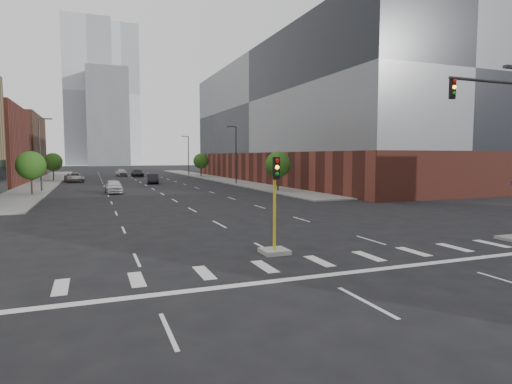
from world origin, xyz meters
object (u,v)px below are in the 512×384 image
mast_arm_signal (509,133)px  car_far_left (74,177)px  median_traffic_signal (275,233)px  car_near_left (114,186)px  car_deep_right (137,173)px  car_distant (121,172)px  car_mid_right (153,179)px

mast_arm_signal → car_far_left: size_ratio=1.58×
median_traffic_signal → mast_arm_signal: (12.61, -1.47, 4.67)m
car_near_left → car_far_left: (-5.21, 26.09, -0.04)m
car_deep_right → car_distant: 5.19m
median_traffic_signal → car_mid_right: bearing=88.4°
car_near_left → car_deep_right: bearing=79.4°
median_traffic_signal → mast_arm_signal: 13.53m
car_far_left → mast_arm_signal: bearing=-79.8°
mast_arm_signal → car_mid_right: mast_arm_signal is taller
car_mid_right → car_near_left: bearing=-106.9°
car_near_left → car_deep_right: (6.79, 41.15, -0.03)m
car_mid_right → car_distant: 29.00m
mast_arm_signal → car_deep_right: size_ratio=1.64×
car_deep_right → car_distant: size_ratio=1.11×
median_traffic_signal → car_distant: (-1.52, 81.35, -0.12)m
car_deep_right → median_traffic_signal: bearing=-92.1°
median_traffic_signal → car_near_left: bearing=98.4°
mast_arm_signal → car_mid_right: size_ratio=1.89×
car_near_left → median_traffic_signal: bearing=-82.9°
median_traffic_signal → car_mid_right: median_traffic_signal is taller
mast_arm_signal → car_far_left: bearing=110.0°
car_far_left → car_mid_right: bearing=-48.3°
car_mid_right → car_distant: bearing=101.4°
mast_arm_signal → car_far_left: mast_arm_signal is taller
car_far_left → car_distant: bearing=55.2°
mast_arm_signal → car_near_left: 41.78m
car_far_left → car_near_left: bearing=-88.5°
median_traffic_signal → car_near_left: median_traffic_signal is taller
car_far_left → car_distant: size_ratio=1.15×
car_mid_right → car_far_left: car_far_left is taller
car_deep_right → car_near_left: bearing=-100.4°
car_far_left → car_deep_right: car_deep_right is taller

